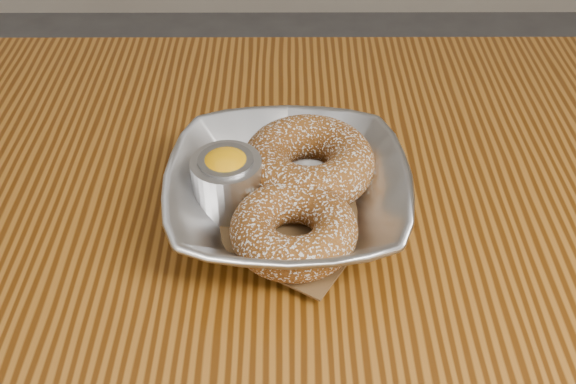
{
  "coord_description": "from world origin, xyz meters",
  "views": [
    {
      "loc": [
        0.04,
        -0.35,
        1.15
      ],
      "look_at": [
        0.04,
        0.08,
        0.78
      ],
      "focal_mm": 42.0,
      "sensor_mm": 36.0,
      "label": 1
    }
  ],
  "objects_px": {
    "table": "(239,359)",
    "donut_front": "(294,229)",
    "ramekin": "(227,180)",
    "donut_back": "(308,162)",
    "serving_bowl": "(288,196)"
  },
  "relations": [
    {
      "from": "table",
      "to": "donut_front",
      "type": "bearing_deg",
      "value": 34.04
    },
    {
      "from": "table",
      "to": "donut_back",
      "type": "height_order",
      "value": "donut_back"
    },
    {
      "from": "serving_bowl",
      "to": "donut_front",
      "type": "distance_m",
      "value": 0.04
    },
    {
      "from": "ramekin",
      "to": "donut_back",
      "type": "bearing_deg",
      "value": 23.9
    },
    {
      "from": "donut_front",
      "to": "ramekin",
      "type": "height_order",
      "value": "ramekin"
    },
    {
      "from": "serving_bowl",
      "to": "ramekin",
      "type": "xyz_separation_m",
      "value": [
        -0.05,
        0.01,
        0.01
      ]
    },
    {
      "from": "donut_back",
      "to": "donut_front",
      "type": "height_order",
      "value": "donut_back"
    },
    {
      "from": "serving_bowl",
      "to": "donut_back",
      "type": "xyz_separation_m",
      "value": [
        0.02,
        0.04,
        0.01
      ]
    },
    {
      "from": "donut_back",
      "to": "ramekin",
      "type": "xyz_separation_m",
      "value": [
        -0.07,
        -0.03,
        0.01
      ]
    },
    {
      "from": "table",
      "to": "ramekin",
      "type": "height_order",
      "value": "ramekin"
    },
    {
      "from": "donut_back",
      "to": "ramekin",
      "type": "bearing_deg",
      "value": -156.1
    },
    {
      "from": "table",
      "to": "ramekin",
      "type": "relative_size",
      "value": 20.21
    },
    {
      "from": "serving_bowl",
      "to": "donut_front",
      "type": "relative_size",
      "value": 2.01
    },
    {
      "from": "serving_bowl",
      "to": "donut_back",
      "type": "distance_m",
      "value": 0.04
    },
    {
      "from": "serving_bowl",
      "to": "donut_back",
      "type": "relative_size",
      "value": 1.75
    }
  ]
}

